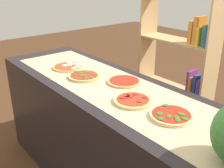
{
  "coord_description": "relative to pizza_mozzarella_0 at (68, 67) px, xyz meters",
  "views": [
    {
      "loc": [
        1.32,
        -1.08,
        1.65
      ],
      "look_at": [
        0.0,
        0.0,
        0.94
      ],
      "focal_mm": 43.0,
      "sensor_mm": 36.0,
      "label": 1
    }
  ],
  "objects": [
    {
      "name": "pizza_spinach_1",
      "position": [
        0.27,
        -0.02,
        0.0
      ],
      "size": [
        0.24,
        0.24,
        0.03
      ],
      "color": "tan",
      "rests_on": "parchment_paper"
    },
    {
      "name": "counter",
      "position": [
        0.53,
        0.03,
        -0.47
      ],
      "size": [
        2.31,
        0.68,
        0.92
      ],
      "primitive_type": "cube",
      "color": "black",
      "rests_on": "ground_plane"
    },
    {
      "name": "pizza_plain_2",
      "position": [
        0.53,
        0.14,
        0.0
      ],
      "size": [
        0.24,
        0.24,
        0.02
      ],
      "color": "tan",
      "rests_on": "parchment_paper"
    },
    {
      "name": "bookshelf",
      "position": [
        0.34,
        1.11,
        -0.21
      ],
      "size": [
        0.82,
        0.25,
        1.55
      ],
      "color": "tan",
      "rests_on": "ground_plane"
    },
    {
      "name": "pizza_spinach_4",
      "position": [
        1.07,
        0.01,
        0.0
      ],
      "size": [
        0.23,
        0.23,
        0.03
      ],
      "color": "#E5C17F",
      "rests_on": "parchment_paper"
    },
    {
      "name": "parchment_paper",
      "position": [
        0.53,
        0.03,
        -0.01
      ],
      "size": [
        1.98,
        0.53,
        0.0
      ],
      "primitive_type": "cube",
      "color": "tan",
      "rests_on": "counter"
    },
    {
      "name": "pizza_pepperoni_3",
      "position": [
        0.8,
        -0.02,
        0.0
      ],
      "size": [
        0.24,
        0.24,
        0.02
      ],
      "color": "#DBB26B",
      "rests_on": "parchment_paper"
    },
    {
      "name": "pizza_mozzarella_0",
      "position": [
        0.0,
        0.0,
        0.0
      ],
      "size": [
        0.24,
        0.24,
        0.02
      ],
      "color": "tan",
      "rests_on": "parchment_paper"
    }
  ]
}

